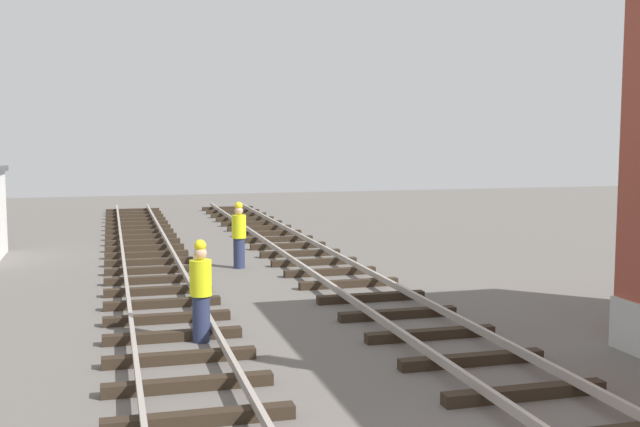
# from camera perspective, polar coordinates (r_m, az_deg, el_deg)

# --- Properties ---
(track_worker_foreground) EXTENTS (0.40, 0.40, 1.87)m
(track_worker_foreground) POSITION_cam_1_polar(r_m,az_deg,el_deg) (21.87, -5.96, -1.60)
(track_worker_foreground) COLOR #262D4C
(track_worker_foreground) RESTS_ON ground
(track_worker_distant) EXTENTS (0.40, 0.40, 1.87)m
(track_worker_distant) POSITION_cam_1_polar(r_m,az_deg,el_deg) (14.22, -8.73, -5.65)
(track_worker_distant) COLOR #262D4C
(track_worker_distant) RESTS_ON ground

